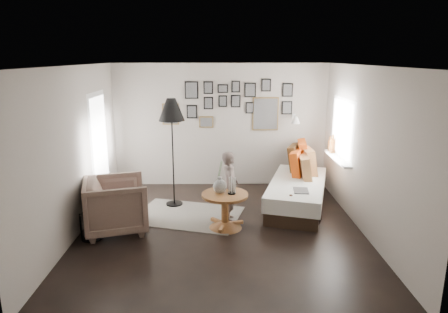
{
  "coord_description": "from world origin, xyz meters",
  "views": [
    {
      "loc": [
        -0.04,
        -5.98,
        2.74
      ],
      "look_at": [
        0.05,
        0.5,
        1.1
      ],
      "focal_mm": 32.0,
      "sensor_mm": 36.0,
      "label": 1
    }
  ],
  "objects_px": {
    "armchair": "(116,205)",
    "child": "(230,187)",
    "daybed": "(296,187)",
    "pedestal_table": "(225,212)",
    "magazine_basket": "(92,226)",
    "floor_lamp": "(172,114)",
    "demijohn_small": "(313,217)",
    "vase": "(220,184)",
    "demijohn_large": "(290,213)"
  },
  "relations": [
    {
      "from": "floor_lamp",
      "to": "magazine_basket",
      "type": "bearing_deg",
      "value": -128.3
    },
    {
      "from": "child",
      "to": "daybed",
      "type": "bearing_deg",
      "value": -67.99
    },
    {
      "from": "magazine_basket",
      "to": "child",
      "type": "bearing_deg",
      "value": 17.38
    },
    {
      "from": "daybed",
      "to": "floor_lamp",
      "type": "distance_m",
      "value": 2.69
    },
    {
      "from": "floor_lamp",
      "to": "magazine_basket",
      "type": "distance_m",
      "value": 2.37
    },
    {
      "from": "daybed",
      "to": "demijohn_small",
      "type": "distance_m",
      "value": 1.03
    },
    {
      "from": "vase",
      "to": "daybed",
      "type": "distance_m",
      "value": 1.81
    },
    {
      "from": "magazine_basket",
      "to": "demijohn_large",
      "type": "distance_m",
      "value": 3.19
    },
    {
      "from": "armchair",
      "to": "vase",
      "type": "bearing_deg",
      "value": -102.46
    },
    {
      "from": "magazine_basket",
      "to": "demijohn_small",
      "type": "bearing_deg",
      "value": 6.11
    },
    {
      "from": "vase",
      "to": "armchair",
      "type": "relative_size",
      "value": 0.56
    },
    {
      "from": "floor_lamp",
      "to": "magazine_basket",
      "type": "height_order",
      "value": "floor_lamp"
    },
    {
      "from": "pedestal_table",
      "to": "child",
      "type": "relative_size",
      "value": 0.62
    },
    {
      "from": "pedestal_table",
      "to": "daybed",
      "type": "relative_size",
      "value": 0.32
    },
    {
      "from": "armchair",
      "to": "magazine_basket",
      "type": "bearing_deg",
      "value": 114.62
    },
    {
      "from": "vase",
      "to": "daybed",
      "type": "xyz_separation_m",
      "value": [
        1.44,
        1.01,
        -0.41
      ]
    },
    {
      "from": "floor_lamp",
      "to": "daybed",
      "type": "bearing_deg",
      "value": -0.61
    },
    {
      "from": "demijohn_small",
      "to": "vase",
      "type": "bearing_deg",
      "value": 179.86
    },
    {
      "from": "floor_lamp",
      "to": "demijohn_large",
      "type": "distance_m",
      "value": 2.71
    },
    {
      "from": "demijohn_large",
      "to": "magazine_basket",
      "type": "bearing_deg",
      "value": -171.08
    },
    {
      "from": "magazine_basket",
      "to": "demijohn_small",
      "type": "xyz_separation_m",
      "value": [
        3.5,
        0.37,
        -0.02
      ]
    },
    {
      "from": "demijohn_large",
      "to": "demijohn_small",
      "type": "bearing_deg",
      "value": -18.92
    },
    {
      "from": "floor_lamp",
      "to": "vase",
      "type": "bearing_deg",
      "value": -50.28
    },
    {
      "from": "demijohn_small",
      "to": "demijohn_large",
      "type": "bearing_deg",
      "value": 161.08
    },
    {
      "from": "floor_lamp",
      "to": "magazine_basket",
      "type": "xyz_separation_m",
      "value": [
        -1.12,
        -1.41,
        -1.53
      ]
    },
    {
      "from": "pedestal_table",
      "to": "child",
      "type": "xyz_separation_m",
      "value": [
        0.09,
        0.31,
        0.33
      ]
    },
    {
      "from": "floor_lamp",
      "to": "demijohn_small",
      "type": "xyz_separation_m",
      "value": [
        2.38,
        -1.04,
        -1.56
      ]
    },
    {
      "from": "pedestal_table",
      "to": "demijohn_large",
      "type": "xyz_separation_m",
      "value": [
        1.09,
        0.14,
        -0.07
      ]
    },
    {
      "from": "floor_lamp",
      "to": "child",
      "type": "height_order",
      "value": "floor_lamp"
    },
    {
      "from": "floor_lamp",
      "to": "child",
      "type": "relative_size",
      "value": 1.66
    },
    {
      "from": "pedestal_table",
      "to": "armchair",
      "type": "bearing_deg",
      "value": -177.37
    },
    {
      "from": "pedestal_table",
      "to": "floor_lamp",
      "type": "relative_size",
      "value": 0.37
    },
    {
      "from": "floor_lamp",
      "to": "demijohn_large",
      "type": "relative_size",
      "value": 3.93
    },
    {
      "from": "pedestal_table",
      "to": "floor_lamp",
      "type": "height_order",
      "value": "floor_lamp"
    },
    {
      "from": "pedestal_table",
      "to": "vase",
      "type": "relative_size",
      "value": 1.4
    },
    {
      "from": "pedestal_table",
      "to": "magazine_basket",
      "type": "height_order",
      "value": "pedestal_table"
    },
    {
      "from": "pedestal_table",
      "to": "demijohn_small",
      "type": "distance_m",
      "value": 1.44
    },
    {
      "from": "daybed",
      "to": "magazine_basket",
      "type": "height_order",
      "value": "daybed"
    },
    {
      "from": "armchair",
      "to": "daybed",
      "type": "bearing_deg",
      "value": -86.13
    },
    {
      "from": "armchair",
      "to": "demijohn_large",
      "type": "relative_size",
      "value": 1.87
    },
    {
      "from": "pedestal_table",
      "to": "magazine_basket",
      "type": "relative_size",
      "value": 1.85
    },
    {
      "from": "pedestal_table",
      "to": "vase",
      "type": "bearing_deg",
      "value": 165.96
    },
    {
      "from": "vase",
      "to": "floor_lamp",
      "type": "relative_size",
      "value": 0.27
    },
    {
      "from": "armchair",
      "to": "child",
      "type": "bearing_deg",
      "value": -93.71
    },
    {
      "from": "daybed",
      "to": "magazine_basket",
      "type": "distance_m",
      "value": 3.69
    },
    {
      "from": "pedestal_table",
      "to": "armchair",
      "type": "xyz_separation_m",
      "value": [
        -1.73,
        -0.08,
        0.16
      ]
    },
    {
      "from": "floor_lamp",
      "to": "child",
      "type": "bearing_deg",
      "value": -35.81
    },
    {
      "from": "vase",
      "to": "demijohn_large",
      "type": "distance_m",
      "value": 1.3
    },
    {
      "from": "pedestal_table",
      "to": "daybed",
      "type": "xyz_separation_m",
      "value": [
        1.36,
        1.03,
        0.07
      ]
    },
    {
      "from": "magazine_basket",
      "to": "child",
      "type": "distance_m",
      "value": 2.28
    }
  ]
}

